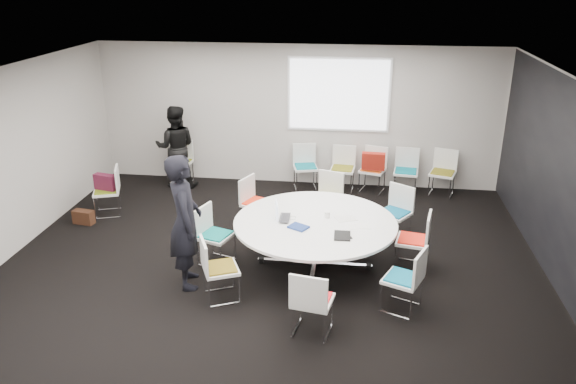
# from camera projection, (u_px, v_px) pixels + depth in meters

# --- Properties ---
(room_shell) EXTENTS (8.08, 7.08, 2.88)m
(room_shell) POSITION_uv_depth(u_px,v_px,m) (277.00, 176.00, 7.91)
(room_shell) COLOR black
(room_shell) RESTS_ON ground
(conference_table) EXTENTS (2.36, 2.36, 0.73)m
(conference_table) POSITION_uv_depth(u_px,v_px,m) (315.00, 232.00, 8.15)
(conference_table) COLOR silver
(conference_table) RESTS_ON ground
(projection_screen) EXTENTS (1.90, 0.03, 1.35)m
(projection_screen) POSITION_uv_depth(u_px,v_px,m) (339.00, 95.00, 10.85)
(projection_screen) COLOR white
(projection_screen) RESTS_ON room_shell
(chair_ring_a) EXTENTS (0.53, 0.54, 0.88)m
(chair_ring_a) POSITION_uv_depth(u_px,v_px,m) (412.00, 251.00, 8.21)
(chair_ring_a) COLOR silver
(chair_ring_a) RESTS_ON ground
(chair_ring_b) EXTENTS (0.63, 0.63, 0.88)m
(chair_ring_b) POSITION_uv_depth(u_px,v_px,m) (394.00, 223.00, 9.12)
(chair_ring_b) COLOR silver
(chair_ring_b) RESTS_ON ground
(chair_ring_c) EXTENTS (0.58, 0.58, 0.88)m
(chair_ring_c) POSITION_uv_depth(u_px,v_px,m) (326.00, 207.00, 9.71)
(chair_ring_c) COLOR silver
(chair_ring_c) RESTS_ON ground
(chair_ring_d) EXTENTS (0.59, 0.60, 0.88)m
(chair_ring_d) POSITION_uv_depth(u_px,v_px,m) (257.00, 213.00, 9.50)
(chair_ring_d) COLOR silver
(chair_ring_d) RESTS_ON ground
(chair_ring_e) EXTENTS (0.57, 0.58, 0.88)m
(chair_ring_e) POSITION_uv_depth(u_px,v_px,m) (215.00, 246.00, 8.36)
(chair_ring_e) COLOR silver
(chair_ring_e) RESTS_ON ground
(chair_ring_f) EXTENTS (0.60, 0.60, 0.88)m
(chair_ring_f) POSITION_uv_depth(u_px,v_px,m) (220.00, 280.00, 7.44)
(chair_ring_f) COLOR silver
(chair_ring_f) RESTS_ON ground
(chair_ring_g) EXTENTS (0.53, 0.52, 0.88)m
(chair_ring_g) POSITION_uv_depth(u_px,v_px,m) (312.00, 313.00, 6.72)
(chair_ring_g) COLOR silver
(chair_ring_g) RESTS_ON ground
(chair_ring_h) EXTENTS (0.59, 0.60, 0.88)m
(chair_ring_h) POSITION_uv_depth(u_px,v_px,m) (403.00, 291.00, 7.19)
(chair_ring_h) COLOR silver
(chair_ring_h) RESTS_ON ground
(chair_back_a) EXTENTS (0.55, 0.54, 0.88)m
(chair_back_a) POSITION_uv_depth(u_px,v_px,m) (305.00, 175.00, 11.23)
(chair_back_a) COLOR silver
(chair_back_a) RESTS_ON ground
(chair_back_b) EXTENTS (0.50, 0.49, 0.88)m
(chair_back_b) POSITION_uv_depth(u_px,v_px,m) (342.00, 177.00, 11.12)
(chair_back_b) COLOR silver
(chair_back_b) RESTS_ON ground
(chair_back_c) EXTENTS (0.57, 0.56, 0.88)m
(chair_back_c) POSITION_uv_depth(u_px,v_px,m) (372.00, 178.00, 11.08)
(chair_back_c) COLOR silver
(chair_back_c) RESTS_ON ground
(chair_back_d) EXTENTS (0.51, 0.50, 0.88)m
(chair_back_d) POSITION_uv_depth(u_px,v_px,m) (405.00, 180.00, 10.98)
(chair_back_d) COLOR silver
(chair_back_d) RESTS_ON ground
(chair_back_e) EXTENTS (0.58, 0.57, 0.88)m
(chair_back_e) POSITION_uv_depth(u_px,v_px,m) (442.00, 181.00, 10.90)
(chair_back_e) COLOR silver
(chair_back_e) RESTS_ON ground
(chair_spare_left) EXTENTS (0.58, 0.58, 0.88)m
(chair_spare_left) POSITION_uv_depth(u_px,v_px,m) (108.00, 200.00, 10.02)
(chair_spare_left) COLOR silver
(chair_spare_left) RESTS_ON ground
(chair_person_back) EXTENTS (0.50, 0.49, 0.88)m
(chair_person_back) POSITION_uv_depth(u_px,v_px,m) (180.00, 170.00, 11.50)
(chair_person_back) COLOR silver
(chair_person_back) RESTS_ON ground
(person_main) EXTENTS (0.65, 0.80, 1.89)m
(person_main) POSITION_uv_depth(u_px,v_px,m) (185.00, 222.00, 7.55)
(person_main) COLOR black
(person_main) RESTS_ON ground
(person_back) EXTENTS (0.91, 0.77, 1.66)m
(person_back) POSITION_uv_depth(u_px,v_px,m) (176.00, 147.00, 11.14)
(person_back) COLOR black
(person_back) RESTS_ON ground
(laptop) EXTENTS (0.24, 0.36, 0.03)m
(laptop) POSITION_uv_depth(u_px,v_px,m) (288.00, 218.00, 8.15)
(laptop) COLOR #333338
(laptop) RESTS_ON conference_table
(laptop_lid) EXTENTS (0.08, 0.30, 0.22)m
(laptop_lid) POSITION_uv_depth(u_px,v_px,m) (277.00, 210.00, 8.14)
(laptop_lid) COLOR silver
(laptop_lid) RESTS_ON conference_table
(notebook_black) EXTENTS (0.23, 0.31, 0.02)m
(notebook_black) POSITION_uv_depth(u_px,v_px,m) (342.00, 236.00, 7.62)
(notebook_black) COLOR black
(notebook_black) RESTS_ON conference_table
(tablet_folio) EXTENTS (0.32, 0.30, 0.03)m
(tablet_folio) POSITION_uv_depth(u_px,v_px,m) (298.00, 227.00, 7.87)
(tablet_folio) COLOR navy
(tablet_folio) RESTS_ON conference_table
(papers_right) EXTENTS (0.36, 0.31, 0.00)m
(papers_right) POSITION_uv_depth(u_px,v_px,m) (346.00, 218.00, 8.17)
(papers_right) COLOR silver
(papers_right) RESTS_ON conference_table
(papers_front) EXTENTS (0.33, 0.25, 0.00)m
(papers_front) POSITION_uv_depth(u_px,v_px,m) (359.00, 226.00, 7.93)
(papers_front) COLOR white
(papers_front) RESTS_ON conference_table
(cup) EXTENTS (0.08, 0.08, 0.09)m
(cup) POSITION_uv_depth(u_px,v_px,m) (327.00, 215.00, 8.19)
(cup) COLOR white
(cup) RESTS_ON conference_table
(phone) EXTENTS (0.15, 0.11, 0.01)m
(phone) POSITION_uv_depth(u_px,v_px,m) (347.00, 238.00, 7.57)
(phone) COLOR black
(phone) RESTS_ON conference_table
(maroon_bag) EXTENTS (0.42, 0.23, 0.28)m
(maroon_bag) POSITION_uv_depth(u_px,v_px,m) (105.00, 182.00, 9.89)
(maroon_bag) COLOR #55162C
(maroon_bag) RESTS_ON chair_spare_left
(brown_bag) EXTENTS (0.38, 0.22, 0.24)m
(brown_bag) POSITION_uv_depth(u_px,v_px,m) (84.00, 217.00, 9.71)
(brown_bag) COLOR #331B10
(brown_bag) RESTS_ON ground
(red_jacket) EXTENTS (0.45, 0.19, 0.36)m
(red_jacket) POSITION_uv_depth(u_px,v_px,m) (373.00, 161.00, 10.71)
(red_jacket) COLOR #9F1F13
(red_jacket) RESTS_ON chair_back_c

